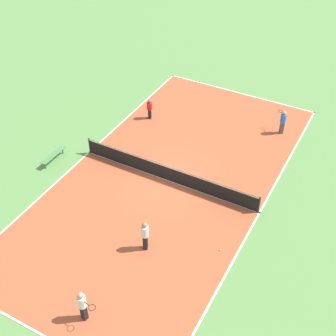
{
  "coord_description": "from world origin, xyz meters",
  "views": [
    {
      "loc": [
        -9.33,
        17.28,
        17.22
      ],
      "look_at": [
        0.0,
        0.0,
        0.9
      ],
      "focal_mm": 50.0,
      "sensor_mm": 36.0,
      "label": 1
    }
  ],
  "objects_px": {
    "tennis_net": "(168,173)",
    "player_near_blue": "(283,120)",
    "tennis_ball_left_sideline": "(220,250)",
    "player_coach_red": "(150,108)",
    "player_near_white": "(145,234)",
    "player_far_white": "(82,304)",
    "bench": "(53,155)"
  },
  "relations": [
    {
      "from": "tennis_net",
      "to": "bench",
      "type": "bearing_deg",
      "value": 13.52
    },
    {
      "from": "tennis_ball_left_sideline",
      "to": "player_near_blue",
      "type": "bearing_deg",
      "value": -87.45
    },
    {
      "from": "player_coach_red",
      "to": "tennis_net",
      "type": "bearing_deg",
      "value": -163.11
    },
    {
      "from": "player_coach_red",
      "to": "tennis_ball_left_sideline",
      "type": "xyz_separation_m",
      "value": [
        -8.62,
        8.21,
        -0.73
      ]
    },
    {
      "from": "player_coach_red",
      "to": "player_near_white",
      "type": "bearing_deg",
      "value": -173.33
    },
    {
      "from": "tennis_net",
      "to": "player_far_white",
      "type": "height_order",
      "value": "player_far_white"
    },
    {
      "from": "player_far_white",
      "to": "player_near_blue",
      "type": "bearing_deg",
      "value": 89.88
    },
    {
      "from": "player_near_blue",
      "to": "tennis_ball_left_sideline",
      "type": "bearing_deg",
      "value": 144.49
    },
    {
      "from": "tennis_net",
      "to": "bench",
      "type": "height_order",
      "value": "tennis_net"
    },
    {
      "from": "player_far_white",
      "to": "tennis_ball_left_sideline",
      "type": "distance_m",
      "value": 7.0
    },
    {
      "from": "player_near_white",
      "to": "tennis_ball_left_sideline",
      "type": "height_order",
      "value": "player_near_white"
    },
    {
      "from": "player_coach_red",
      "to": "tennis_ball_left_sideline",
      "type": "relative_size",
      "value": 20.08
    },
    {
      "from": "tennis_net",
      "to": "player_far_white",
      "type": "bearing_deg",
      "value": 96.77
    },
    {
      "from": "bench",
      "to": "player_near_blue",
      "type": "bearing_deg",
      "value": 129.81
    },
    {
      "from": "tennis_net",
      "to": "bench",
      "type": "distance_m",
      "value": 6.91
    },
    {
      "from": "tennis_net",
      "to": "player_far_white",
      "type": "xyz_separation_m",
      "value": [
        -1.1,
        9.29,
        0.45
      ]
    },
    {
      "from": "tennis_net",
      "to": "player_near_blue",
      "type": "relative_size",
      "value": 6.59
    },
    {
      "from": "tennis_ball_left_sideline",
      "to": "player_far_white",
      "type": "bearing_deg",
      "value": 59.77
    },
    {
      "from": "player_near_blue",
      "to": "player_near_white",
      "type": "bearing_deg",
      "value": 129.43
    },
    {
      "from": "player_near_blue",
      "to": "player_near_white",
      "type": "xyz_separation_m",
      "value": [
        2.72,
        12.26,
        0.07
      ]
    },
    {
      "from": "player_far_white",
      "to": "tennis_net",
      "type": "bearing_deg",
      "value": 106.89
    },
    {
      "from": "tennis_net",
      "to": "bench",
      "type": "relative_size",
      "value": 5.61
    },
    {
      "from": "player_coach_red",
      "to": "tennis_ball_left_sideline",
      "type": "distance_m",
      "value": 11.92
    },
    {
      "from": "player_coach_red",
      "to": "player_near_blue",
      "type": "distance_m",
      "value": 8.52
    },
    {
      "from": "player_near_blue",
      "to": "tennis_net",
      "type": "bearing_deg",
      "value": 112.89
    },
    {
      "from": "player_far_white",
      "to": "tennis_ball_left_sideline",
      "type": "bearing_deg",
      "value": 69.89
    },
    {
      "from": "player_near_white",
      "to": "player_far_white",
      "type": "bearing_deg",
      "value": 157.08
    },
    {
      "from": "bench",
      "to": "player_far_white",
      "type": "bearing_deg",
      "value": 45.55
    },
    {
      "from": "player_near_blue",
      "to": "tennis_ball_left_sideline",
      "type": "height_order",
      "value": "player_near_blue"
    },
    {
      "from": "player_near_blue",
      "to": "player_far_white",
      "type": "height_order",
      "value": "player_far_white"
    },
    {
      "from": "tennis_net",
      "to": "player_far_white",
      "type": "distance_m",
      "value": 9.36
    },
    {
      "from": "tennis_net",
      "to": "tennis_ball_left_sideline",
      "type": "relative_size",
      "value": 156.73
    }
  ]
}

